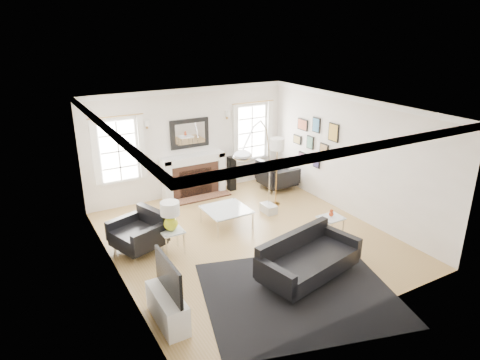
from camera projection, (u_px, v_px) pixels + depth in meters
floor at (248, 238)px, 9.11m from camera, size 6.00×6.00×0.00m
back_wall at (189, 142)px, 11.06m from camera, size 5.50×0.04×2.80m
front_wall at (355, 238)px, 6.18m from camera, size 5.50×0.04×2.80m
left_wall at (112, 204)px, 7.34m from camera, size 0.04×6.00×2.80m
right_wall at (351, 157)px, 9.90m from camera, size 0.04×6.00×2.80m
ceiling at (249, 108)px, 8.13m from camera, size 5.50×6.00×0.02m
crown_molding at (249, 111)px, 8.15m from camera, size 5.50×6.00×0.12m
fireplace at (194, 176)px, 11.19m from camera, size 1.70×0.69×1.11m
mantel_mirror at (190, 133)px, 10.94m from camera, size 1.05×0.07×0.75m
window_left at (118, 151)px, 10.14m from camera, size 1.24×0.15×1.62m
window_right at (252, 132)px, 11.86m from camera, size 1.24×0.15×1.62m
gallery_wall at (314, 139)px, 10.89m from camera, size 0.04×1.73×1.29m
tv_unit at (168, 304)px, 6.47m from camera, size 0.35×1.00×1.09m
area_rug at (299, 293)px, 7.26m from camera, size 3.77×3.40×0.01m
sofa at (306, 259)px, 7.65m from camera, size 2.09×1.29×0.64m
armchair_left at (140, 233)px, 8.56m from camera, size 1.13×1.20×0.66m
armchair_right at (275, 176)px, 11.71m from camera, size 0.90×0.99×0.66m
coffee_table at (226, 210)px, 9.54m from camera, size 0.95×0.95×0.42m
side_table_left at (172, 235)px, 8.42m from camera, size 0.45×0.45×0.49m
nesting_table at (330, 222)px, 8.87m from camera, size 0.49×0.41×0.54m
gourd_lamp at (170, 214)px, 8.27m from camera, size 0.37×0.37×0.60m
orange_vase at (331, 213)px, 8.80m from camera, size 0.10×0.10×0.16m
arc_floor_lamp at (257, 172)px, 9.02m from camera, size 1.78×1.65×2.52m
stick_floor_lamp at (277, 148)px, 10.28m from camera, size 0.35×0.35×1.72m
speaker_tower at (232, 173)px, 11.59m from camera, size 0.19×0.19×0.94m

